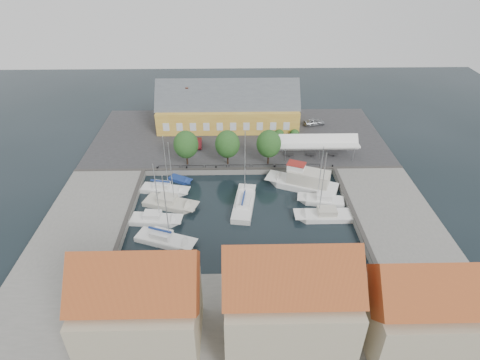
% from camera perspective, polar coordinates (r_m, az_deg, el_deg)
% --- Properties ---
extents(ground, '(140.00, 140.00, 0.00)m').
position_cam_1_polar(ground, '(60.36, 0.12, -4.28)').
color(ground, black).
rests_on(ground, ground).
extents(north_quay, '(56.00, 26.00, 1.00)m').
position_cam_1_polar(north_quay, '(79.71, -0.25, 6.00)').
color(north_quay, '#2D2D30').
rests_on(north_quay, ground).
extents(west_quay, '(12.00, 24.00, 1.00)m').
position_cam_1_polar(west_quay, '(62.07, -20.67, -4.99)').
color(west_quay, slate).
rests_on(west_quay, ground).
extents(east_quay, '(12.00, 24.00, 1.00)m').
position_cam_1_polar(east_quay, '(62.86, 20.71, -4.48)').
color(east_quay, slate).
rests_on(east_quay, ground).
extents(south_bank, '(56.00, 14.00, 1.00)m').
position_cam_1_polar(south_bank, '(44.97, 0.75, -20.04)').
color(south_bank, slate).
rests_on(south_bank, ground).
extents(quay_edge_fittings, '(56.00, 24.72, 0.40)m').
position_cam_1_polar(quay_edge_fittings, '(63.62, 0.04, -0.94)').
color(quay_edge_fittings, '#383533').
rests_on(quay_edge_fittings, north_quay).
extents(warehouse, '(28.56, 14.00, 9.55)m').
position_cam_1_polar(warehouse, '(82.96, -2.14, 10.07)').
color(warehouse, gold).
rests_on(warehouse, north_quay).
extents(tent_canopy, '(14.00, 4.00, 2.83)m').
position_cam_1_polar(tent_canopy, '(72.29, 11.07, 5.22)').
color(tent_canopy, white).
rests_on(tent_canopy, north_quay).
extents(quay_trees, '(18.20, 4.20, 6.30)m').
position_cam_1_polar(quay_trees, '(67.92, -1.80, 5.12)').
color(quay_trees, black).
rests_on(quay_trees, north_quay).
extents(car_silver, '(4.67, 2.67, 1.50)m').
position_cam_1_polar(car_silver, '(85.03, 10.53, 8.14)').
color(car_silver, '#96989C').
rests_on(car_silver, north_quay).
extents(car_red, '(1.47, 3.85, 1.25)m').
position_cam_1_polar(car_red, '(75.73, -5.96, 5.25)').
color(car_red, maroon).
rests_on(car_red, north_quay).
extents(center_sailboat, '(4.12, 9.67, 12.85)m').
position_cam_1_polar(center_sailboat, '(60.74, 0.56, -3.58)').
color(center_sailboat, white).
rests_on(center_sailboat, ground).
extents(trawler, '(12.03, 7.68, 5.00)m').
position_cam_1_polar(trawler, '(65.58, 9.15, -0.33)').
color(trawler, white).
rests_on(trawler, ground).
extents(east_boat_a, '(7.42, 3.64, 10.31)m').
position_cam_1_polar(east_boat_a, '(63.04, 11.55, -2.94)').
color(east_boat_a, white).
rests_on(east_boat_a, ground).
extents(east_boat_b, '(8.45, 2.82, 11.43)m').
position_cam_1_polar(east_boat_b, '(59.95, 11.87, -5.09)').
color(east_boat_b, white).
rests_on(east_boat_b, ground).
extents(west_boat_a, '(8.14, 3.80, 10.58)m').
position_cam_1_polar(west_boat_a, '(65.33, -10.74, -1.43)').
color(west_boat_a, white).
rests_on(west_boat_a, ground).
extents(west_boat_b, '(8.84, 5.43, 11.53)m').
position_cam_1_polar(west_boat_b, '(62.04, -9.98, -3.39)').
color(west_boat_b, beige).
rests_on(west_boat_b, ground).
extents(west_boat_c, '(7.74, 3.19, 10.31)m').
position_cam_1_polar(west_boat_c, '(59.21, -11.97, -5.64)').
color(west_boat_c, white).
rests_on(west_boat_c, ground).
extents(west_boat_d, '(8.74, 5.25, 11.34)m').
position_cam_1_polar(west_boat_d, '(55.57, -10.69, -8.42)').
color(west_boat_d, white).
rests_on(west_boat_d, ground).
extents(launch_sw, '(5.79, 3.19, 0.98)m').
position_cam_1_polar(launch_sw, '(53.03, -14.35, -11.66)').
color(launch_sw, white).
rests_on(launch_sw, ground).
extents(launch_nw, '(4.30, 3.40, 0.88)m').
position_cam_1_polar(launch_nw, '(67.73, -8.52, -0.03)').
color(launch_nw, navy).
rests_on(launch_nw, ground).
extents(townhouses, '(36.30, 8.50, 12.00)m').
position_cam_1_polar(townhouses, '(39.51, 3.85, -17.86)').
color(townhouses, tan).
rests_on(townhouses, south_bank).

